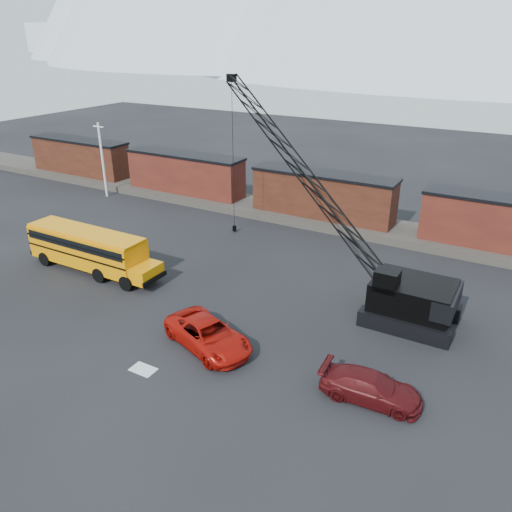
{
  "coord_description": "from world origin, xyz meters",
  "views": [
    {
      "loc": [
        16.7,
        -20.18,
        16.7
      ],
      "look_at": [
        1.71,
        6.26,
        3.0
      ],
      "focal_mm": 35.0,
      "sensor_mm": 36.0,
      "label": 1
    }
  ],
  "objects_px": {
    "school_bus": "(91,249)",
    "maroon_suv": "(371,387)",
    "red_pickup": "(208,335)",
    "crawler_crane": "(300,168)"
  },
  "relations": [
    {
      "from": "school_bus",
      "to": "maroon_suv",
      "type": "height_order",
      "value": "school_bus"
    },
    {
      "from": "school_bus",
      "to": "red_pickup",
      "type": "xyz_separation_m",
      "value": [
        13.43,
        -4.03,
        -0.97
      ]
    },
    {
      "from": "red_pickup",
      "to": "maroon_suv",
      "type": "height_order",
      "value": "red_pickup"
    },
    {
      "from": "red_pickup",
      "to": "crawler_crane",
      "type": "xyz_separation_m",
      "value": [
        -0.22,
        12.38,
        6.94
      ]
    },
    {
      "from": "school_bus",
      "to": "maroon_suv",
      "type": "distance_m",
      "value": 23.32
    },
    {
      "from": "school_bus",
      "to": "red_pickup",
      "type": "distance_m",
      "value": 14.05
    },
    {
      "from": "school_bus",
      "to": "red_pickup",
      "type": "height_order",
      "value": "school_bus"
    },
    {
      "from": "school_bus",
      "to": "crawler_crane",
      "type": "bearing_deg",
      "value": 32.3
    },
    {
      "from": "school_bus",
      "to": "crawler_crane",
      "type": "relative_size",
      "value": 0.56
    },
    {
      "from": "red_pickup",
      "to": "crawler_crane",
      "type": "height_order",
      "value": "crawler_crane"
    }
  ]
}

